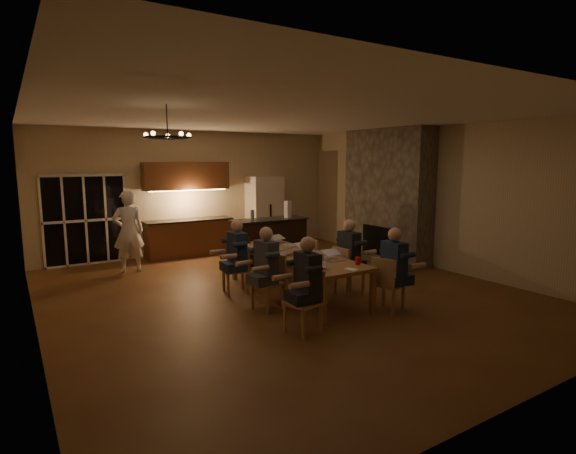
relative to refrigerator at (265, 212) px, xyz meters
The scene contains 43 objects.
floor 4.67m from the refrigerator, 114.60° to the right, with size 9.00×9.00×0.00m, color brown.
back_wall 2.03m from the refrigerator, 168.98° to the left, with size 8.00×0.04×3.20m, color beige.
left_wall 7.25m from the refrigerator, 144.97° to the right, with size 0.04×9.00×3.20m, color beige.
right_wall 4.70m from the refrigerator, 62.94° to the right, with size 0.04×9.00×3.20m, color beige.
ceiling 5.08m from the refrigerator, 114.60° to the right, with size 8.00×9.00×0.04m, color white.
french_doors 4.61m from the refrigerator, behind, with size 1.86×0.08×2.10m, color black.
fireplace 3.51m from the refrigerator, 58.61° to the right, with size 0.58×2.50×3.20m, color #756A5B.
kitchenette 2.21m from the refrigerator, behind, with size 2.24×0.68×2.40m, color brown, non-canonical shape.
refrigerator is the anchor object (origin of this frame).
dining_table 4.67m from the refrigerator, 112.31° to the right, with size 1.10×3.18×0.75m, color #AB7744.
bar_island 2.15m from the refrigerator, 116.02° to the right, with size 1.81×0.68×1.08m, color black.
chair_left_near 6.49m from the refrigerator, 114.34° to the right, with size 0.44×0.44×0.89m, color tan, non-canonical shape.
chair_left_mid 5.40m from the refrigerator, 118.62° to the right, with size 0.44×0.44×0.89m, color tan, non-canonical shape.
chair_left_far 4.52m from the refrigerator, 126.13° to the right, with size 0.44×0.44×0.89m, color tan, non-canonical shape.
chair_right_near 5.91m from the refrigerator, 98.97° to the right, with size 0.44×0.44×0.89m, color tan, non-canonical shape.
chair_right_mid 4.93m from the refrigerator, 100.79° to the right, with size 0.44×0.44×0.89m, color tan, non-canonical shape.
chair_right_far 3.89m from the refrigerator, 102.72° to the right, with size 0.44×0.44×0.89m, color tan, non-canonical shape.
person_left_near 6.44m from the refrigerator, 113.74° to the right, with size 0.60×0.60×1.38m, color #22252C, non-canonical shape.
person_right_near 6.00m from the refrigerator, 98.89° to the right, with size 0.60×0.60×1.38m, color #1C2F47, non-canonical shape.
person_left_mid 5.44m from the refrigerator, 118.88° to the right, with size 0.60×0.60×1.38m, color #3D4348, non-canonical shape.
person_right_mid 4.83m from the refrigerator, 100.49° to the right, with size 0.60×0.60×1.38m, color #22252C, non-canonical shape.
person_left_far 4.56m from the refrigerator, 125.46° to the right, with size 0.60×0.60×1.38m, color #1C2F47, non-canonical shape.
standing_person 4.04m from the refrigerator, 166.28° to the right, with size 0.66×0.43×1.81m, color white.
chandelier 6.55m from the refrigerator, 131.29° to the right, with size 0.64×0.64×0.03m, color black.
laptop_a 5.69m from the refrigerator, 110.91° to the right, with size 0.32×0.28×0.23m, color silver, non-canonical shape.
laptop_b 5.29m from the refrigerator, 106.10° to the right, with size 0.32×0.28×0.23m, color silver, non-canonical shape.
laptop_c 4.63m from the refrigerator, 114.91° to the right, with size 0.32×0.28×0.23m, color silver, non-canonical shape.
laptop_d 4.52m from the refrigerator, 109.18° to the right, with size 0.32×0.28×0.23m, color silver, non-canonical shape.
laptop_e 3.78m from the refrigerator, 121.37° to the right, with size 0.32×0.28×0.23m, color silver, non-canonical shape.
laptop_f 3.58m from the refrigerator, 113.96° to the right, with size 0.32×0.28×0.23m, color silver, non-canonical shape.
mug_front 5.05m from the refrigerator, 110.32° to the right, with size 0.08×0.08×0.10m, color silver.
mug_mid 4.17m from the refrigerator, 113.91° to the right, with size 0.08×0.08×0.10m, color silver.
mug_back 4.03m from the refrigerator, 121.98° to the right, with size 0.07×0.07×0.10m, color silver.
redcup_near 5.67m from the refrigerator, 103.56° to the right, with size 0.09×0.09×0.12m, color red.
redcup_mid 4.42m from the refrigerator, 120.09° to the right, with size 0.10×0.10×0.12m, color red.
can_silver 5.28m from the refrigerator, 108.46° to the right, with size 0.06×0.06×0.12m, color #B2B2B7.
can_cola 3.47m from the refrigerator, 124.48° to the right, with size 0.07×0.07×0.12m, color #3F0F0C.
plate_near 5.03m from the refrigerator, 106.48° to the right, with size 0.27×0.27×0.02m, color silver.
plate_left 5.61m from the refrigerator, 111.71° to the right, with size 0.25×0.25×0.02m, color silver.
plate_far 3.83m from the refrigerator, 110.23° to the right, with size 0.28×0.28×0.02m, color silver.
notepad 5.97m from the refrigerator, 106.07° to the right, with size 0.14×0.19×0.01m, color white.
bar_bottle 2.37m from the refrigerator, 125.95° to the right, with size 0.09×0.09×0.24m, color #99999E.
bar_blender 1.99m from the refrigerator, 102.63° to the right, with size 0.13×0.13×0.40m, color silver.
Camera 1 is at (-4.21, -6.83, 2.43)m, focal length 28.00 mm.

